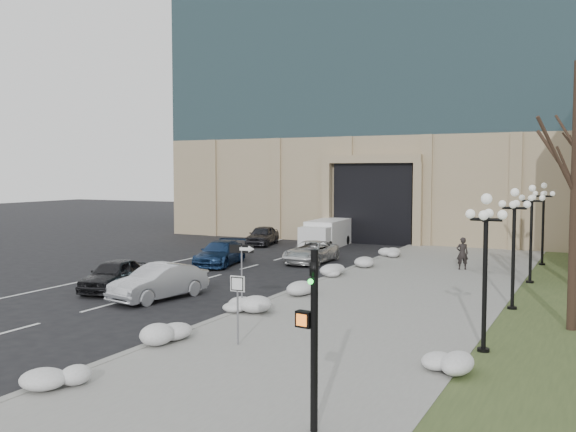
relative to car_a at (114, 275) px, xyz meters
The scene contains 27 objects.
ground 12.39m from the car_a, 47.07° to the right, with size 160.00×160.00×0.00m, color black.
sidewalk 12.93m from the car_a, 22.52° to the left, with size 9.00×40.00×0.12m, color gray.
curb 8.94m from the car_a, 33.67° to the left, with size 0.30×40.00×0.14m, color gray.
grass_strip 19.09m from the car_a, 15.02° to the left, with size 4.00×40.00×0.10m, color #3A4B25.
office_tower 39.36m from the car_a, 79.47° to the left, with size 40.00×24.70×36.00m.
car_a is the anchor object (origin of this frame).
car_b 3.14m from the car_a, 12.75° to the right, with size 1.57×4.50×1.48m, color #B7B9C0.
car_c 8.83m from the car_a, 89.65° to the left, with size 1.93×4.75×1.38m, color navy.
car_d 12.76m from the car_a, 70.00° to the left, with size 2.13×4.63×1.29m, color silver.
car_e 18.93m from the car_a, 97.82° to the left, with size 1.68×4.16×1.42m, color #2B2A2F.
pedestrian 18.11m from the car_a, 44.02° to the left, with size 0.64×0.42×1.74m, color black.
box_truck 19.88m from the car_a, 84.15° to the left, with size 2.52×6.12×1.90m.
one_way_sign 7.94m from the car_a, 10.15° to the right, with size 0.98×0.39×2.62m.
keep_sign 11.44m from the car_a, 29.88° to the right, with size 0.48×0.07×2.23m.
traffic_signal 18.09m from the car_a, 36.02° to the right, with size 0.66×0.87×3.84m.
snow_clump_a 13.50m from the car_a, 53.14° to the right, with size 1.10×1.60×0.36m, color silver.
snow_clump_b 9.96m from the car_a, 40.34° to the right, with size 1.10×1.60×0.36m, color silver.
snow_clump_c 7.99m from the car_a, 11.52° to the right, with size 1.10×1.60×0.36m, color silver.
snow_clump_d 8.36m from the car_a, 16.34° to the left, with size 1.10×1.60×0.36m, color silver.
snow_clump_e 10.80m from the car_a, 43.96° to the left, with size 1.10×1.60×0.36m, color silver.
snow_clump_f 13.87m from the car_a, 55.55° to the left, with size 1.10×1.60×0.36m, color silver.
snow_clump_g 17.79m from the car_a, 63.71° to the left, with size 1.10×1.60×0.36m, color silver.
snow_clump_h 17.04m from the car_a, 19.11° to the right, with size 1.10×1.60×0.36m, color silver.
lamppost_a 17.16m from the car_a, 10.35° to the right, with size 1.18×1.18×4.76m.
lamppost_b 17.24m from the car_a, 11.64° to the left, with size 1.18×1.18×4.76m.
lamppost_c 19.60m from the car_a, 30.74° to the left, with size 1.18×1.18×4.76m.
lamppost_d 23.57m from the car_a, 44.52° to the left, with size 1.18×1.18×4.76m.
Camera 1 is at (11.36, -13.18, 5.40)m, focal length 40.00 mm.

